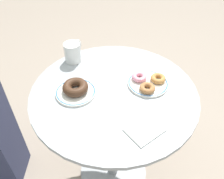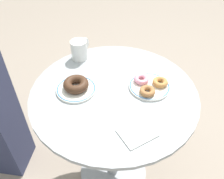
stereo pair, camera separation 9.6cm
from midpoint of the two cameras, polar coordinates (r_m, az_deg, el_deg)
ground_plane at (r=1.64m, az=2.07°, el=-19.06°), size 7.00×7.00×0.02m
cafe_table at (r=1.24m, az=2.63°, el=-8.36°), size 0.74×0.74×0.70m
plate_left at (r=1.08m, az=-5.88°, el=0.02°), size 0.18×0.18×0.01m
plate_right at (r=1.10m, az=11.29°, el=0.51°), size 0.18×0.18×0.01m
donut_chocolate at (r=1.06m, az=-5.90°, el=1.13°), size 0.11×0.11×0.04m
donut_old_fashioned at (r=1.11m, az=13.73°, el=1.48°), size 0.10×0.10×0.02m
donut_pink_frosted at (r=1.11m, az=9.38°, el=2.30°), size 0.08×0.08×0.02m
donut_cinnamon at (r=1.06m, az=10.89°, el=-0.46°), size 0.09×0.09×0.02m
paper_napkin at (r=0.92m, az=9.03°, el=-10.10°), size 0.16×0.14×0.01m
coffee_mug at (r=1.25m, az=-5.41°, el=9.26°), size 0.10×0.11×0.10m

